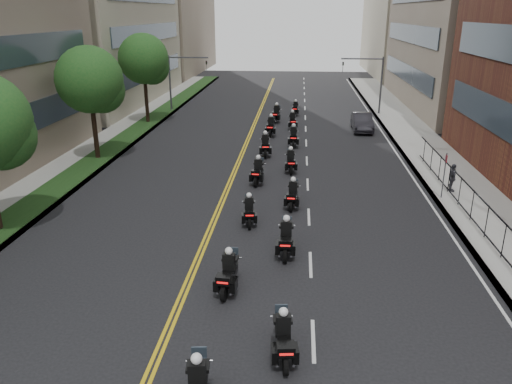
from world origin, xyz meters
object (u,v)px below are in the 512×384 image
motorcycle_9 (293,137)px  motorcycle_13 (295,109)px  motorcycle_8 (265,146)px  pedestrian_c (452,178)px  parked_sedan (362,122)px  motorcycle_1 (283,339)px  motorcycle_11 (292,122)px  motorcycle_12 (276,114)px  motorcycle_5 (293,196)px  motorcycle_7 (291,162)px  motorcycle_10 (271,127)px  motorcycle_3 (286,240)px  motorcycle_4 (249,212)px  motorcycle_6 (258,172)px  motorcycle_2 (228,274)px

motorcycle_9 → motorcycle_13: 12.17m
motorcycle_8 → pedestrian_c: 12.97m
motorcycle_13 → parked_sedan: size_ratio=0.47×
motorcycle_1 → motorcycle_11: motorcycle_11 is taller
motorcycle_9 → motorcycle_12: bearing=100.3°
motorcycle_5 → motorcycle_7: bearing=96.9°
motorcycle_10 → motorcycle_3: bearing=-83.6°
motorcycle_10 → pedestrian_c: (10.90, -13.11, 0.23)m
motorcycle_9 → motorcycle_4: bearing=-97.9°
motorcycle_6 → parked_sedan: bearing=66.8°
motorcycle_4 → pedestrian_c: size_ratio=1.31×
motorcycle_1 → motorcycle_2: 4.22m
motorcycle_1 → motorcycle_3: (-0.12, 6.71, 0.04)m
motorcycle_6 → motorcycle_9: bearing=82.0°
motorcycle_8 → motorcycle_7: bearing=-68.0°
motorcycle_3 → motorcycle_6: size_ratio=1.01×
motorcycle_11 → motorcycle_12: motorcycle_12 is taller
motorcycle_2 → motorcycle_10: bearing=94.4°
pedestrian_c → motorcycle_9: bearing=42.1°
motorcycle_7 → parked_sedan: bearing=59.7°
motorcycle_2 → motorcycle_13: bearing=91.2°
motorcycle_5 → motorcycle_12: motorcycle_12 is taller
motorcycle_4 → motorcycle_6: 6.06m
motorcycle_1 → motorcycle_9: (-0.08, 24.76, 0.05)m
motorcycle_3 → parked_sedan: size_ratio=0.52×
motorcycle_8 → motorcycle_9: motorcycle_8 is taller
motorcycle_1 → motorcycle_2: motorcycle_2 is taller
motorcycle_1 → motorcycle_11: size_ratio=0.97×
motorcycle_7 → motorcycle_8: bearing=112.6°
motorcycle_4 → motorcycle_13: 27.18m
motorcycle_7 → motorcycle_2: bearing=-102.4°
motorcycle_13 → pedestrian_c: bearing=-64.1°
motorcycle_4 → motorcycle_1: bearing=-85.8°
parked_sedan → pedestrian_c: 15.98m
motorcycle_2 → motorcycle_6: 12.24m
motorcycle_3 → pedestrian_c: bearing=42.8°
motorcycle_7 → motorcycle_8: (-1.87, 3.61, 0.06)m
motorcycle_2 → parked_sedan: 28.12m
motorcycle_9 → motorcycle_13: size_ratio=1.12×
motorcycle_9 → motorcycle_6: bearing=-103.2°
motorcycle_3 → motorcycle_6: 9.38m
motorcycle_6 → motorcycle_12: (0.26, 17.65, 0.03)m
motorcycle_9 → motorcycle_11: (-0.17, 5.98, -0.03)m
motorcycle_2 → motorcycle_12: size_ratio=0.93×
motorcycle_6 → motorcycle_1: bearing=-78.1°
motorcycle_9 → motorcycle_10: (-1.90, 3.33, 0.03)m
motorcycle_9 → pedestrian_c: motorcycle_9 is taller
motorcycle_2 → motorcycle_3: 3.67m
motorcycle_2 → parked_sedan: (7.84, 27.00, 0.08)m
motorcycle_7 → motorcycle_13: (0.09, 18.60, -0.03)m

